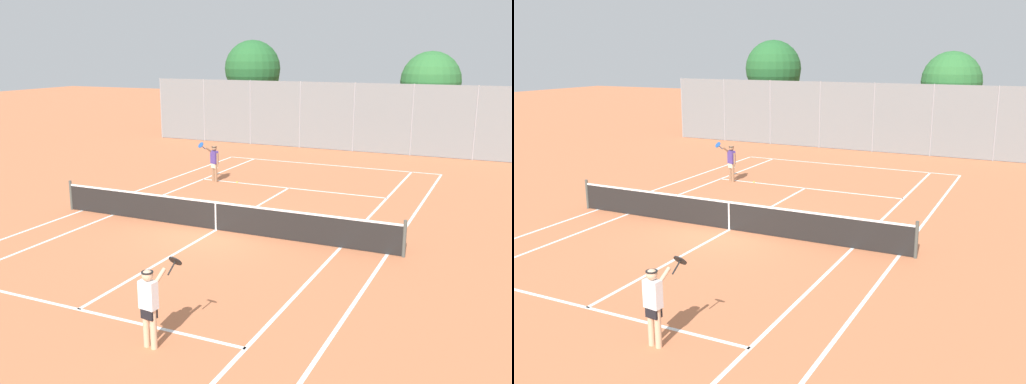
# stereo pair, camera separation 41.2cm
# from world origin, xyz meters

# --- Properties ---
(ground_plane) EXTENTS (120.00, 120.00, 0.00)m
(ground_plane) POSITION_xyz_m (0.00, 0.00, 0.00)
(ground_plane) COLOR #C67047
(court_line_markings) EXTENTS (11.10, 23.90, 0.01)m
(court_line_markings) POSITION_xyz_m (0.00, 0.00, 0.00)
(court_line_markings) COLOR white
(court_line_markings) RESTS_ON ground
(tennis_net) EXTENTS (12.00, 0.10, 1.07)m
(tennis_net) POSITION_xyz_m (0.00, 0.00, 0.51)
(tennis_net) COLOR #474C47
(tennis_net) RESTS_ON ground
(player_near_side) EXTENTS (0.72, 0.72, 1.77)m
(player_near_side) POSITION_xyz_m (2.44, -7.11, 0.93)
(player_near_side) COLOR #D8A884
(player_near_side) RESTS_ON ground
(player_far_left) EXTENTS (0.86, 0.67, 1.77)m
(player_far_left) POSITION_xyz_m (-3.42, 6.15, 0.93)
(player_far_left) COLOR #936B4C
(player_far_left) RESTS_ON ground
(loose_tennis_ball_0) EXTENTS (0.07, 0.07, 0.07)m
(loose_tennis_ball_0) POSITION_xyz_m (1.20, 2.60, 0.03)
(loose_tennis_ball_0) COLOR #D1DB33
(loose_tennis_ball_0) RESTS_ON ground
(loose_tennis_ball_1) EXTENTS (0.07, 0.07, 0.07)m
(loose_tennis_ball_1) POSITION_xyz_m (-4.65, 1.42, 0.03)
(loose_tennis_ball_1) COLOR #D1DB33
(loose_tennis_ball_1) RESTS_ON ground
(loose_tennis_ball_2) EXTENTS (0.07, 0.07, 0.07)m
(loose_tennis_ball_2) POSITION_xyz_m (-2.41, 6.37, 0.03)
(loose_tennis_ball_2) COLOR #D1DB33
(loose_tennis_ball_2) RESTS_ON ground
(back_fence) EXTENTS (26.10, 0.08, 3.91)m
(back_fence) POSITION_xyz_m (0.00, 16.44, 1.96)
(back_fence) COLOR gray
(back_fence) RESTS_ON ground
(tree_behind_left) EXTENTS (3.76, 3.76, 6.36)m
(tree_behind_left) POSITION_xyz_m (-8.00, 20.31, 4.36)
(tree_behind_left) COLOR brown
(tree_behind_left) RESTS_ON ground
(tree_behind_right) EXTENTS (3.40, 3.40, 5.63)m
(tree_behind_right) POSITION_xyz_m (3.63, 18.87, 3.83)
(tree_behind_right) COLOR brown
(tree_behind_right) RESTS_ON ground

